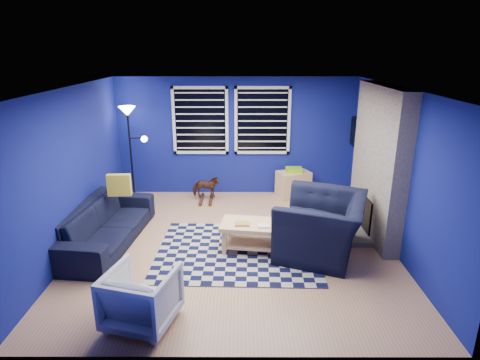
# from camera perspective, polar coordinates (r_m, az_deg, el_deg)

# --- Properties ---
(floor) EXTENTS (5.00, 5.00, 0.00)m
(floor) POSITION_cam_1_polar(r_m,az_deg,el_deg) (6.62, -0.75, -9.17)
(floor) COLOR tan
(floor) RESTS_ON ground
(ceiling) EXTENTS (5.00, 5.00, 0.00)m
(ceiling) POSITION_cam_1_polar(r_m,az_deg,el_deg) (5.90, -0.86, 12.92)
(ceiling) COLOR white
(ceiling) RESTS_ON wall_back
(wall_back) EXTENTS (5.00, 0.00, 5.00)m
(wall_back) POSITION_cam_1_polar(r_m,az_deg,el_deg) (8.56, -0.54, 6.16)
(wall_back) COLOR navy
(wall_back) RESTS_ON floor
(wall_left) EXTENTS (0.00, 5.00, 5.00)m
(wall_left) POSITION_cam_1_polar(r_m,az_deg,el_deg) (6.67, -22.82, 1.15)
(wall_left) COLOR navy
(wall_left) RESTS_ON floor
(wall_right) EXTENTS (0.00, 5.00, 5.00)m
(wall_right) POSITION_cam_1_polar(r_m,az_deg,el_deg) (6.59, 21.48, 1.13)
(wall_right) COLOR navy
(wall_right) RESTS_ON floor
(fireplace) EXTENTS (0.65, 2.00, 2.50)m
(fireplace) POSITION_cam_1_polar(r_m,az_deg,el_deg) (7.01, 18.94, 1.94)
(fireplace) COLOR gray
(fireplace) RESTS_ON floor
(window_left) EXTENTS (1.17, 0.06, 1.42)m
(window_left) POSITION_cam_1_polar(r_m,az_deg,el_deg) (8.50, -5.67, 8.38)
(window_left) COLOR black
(window_left) RESTS_ON wall_back
(window_right) EXTENTS (1.17, 0.06, 1.42)m
(window_right) POSITION_cam_1_polar(r_m,az_deg,el_deg) (8.47, 3.21, 8.40)
(window_right) COLOR black
(window_right) RESTS_ON wall_back
(tv) EXTENTS (0.07, 1.00, 0.58)m
(tv) POSITION_cam_1_polar(r_m,az_deg,el_deg) (8.38, 16.49, 6.18)
(tv) COLOR black
(tv) RESTS_ON wall_right
(rug) EXTENTS (2.56, 2.08, 0.02)m
(rug) POSITION_cam_1_polar(r_m,az_deg,el_deg) (6.41, -0.34, -10.06)
(rug) COLOR black
(rug) RESTS_ON floor
(sofa) EXTENTS (2.39, 1.14, 0.67)m
(sofa) POSITION_cam_1_polar(r_m,az_deg,el_deg) (6.89, -18.61, -5.95)
(sofa) COLOR black
(sofa) RESTS_ON floor
(armchair_big) EXTENTS (1.75, 1.64, 0.92)m
(armchair_big) POSITION_cam_1_polar(r_m,az_deg,el_deg) (6.31, 11.49, -6.37)
(armchair_big) COLOR black
(armchair_big) RESTS_ON floor
(armchair_bent) EXTENTS (0.91, 0.93, 0.69)m
(armchair_bent) POSITION_cam_1_polar(r_m,az_deg,el_deg) (4.90, -13.82, -15.86)
(armchair_bent) COLOR gray
(armchair_bent) RESTS_ON floor
(rocking_horse) EXTENTS (0.26, 0.56, 0.47)m
(rocking_horse) POSITION_cam_1_polar(r_m,az_deg,el_deg) (8.33, -4.87, -1.02)
(rocking_horse) COLOR #4D3219
(rocking_horse) RESTS_ON floor
(coffee_table) EXTENTS (1.05, 0.70, 0.49)m
(coffee_table) POSITION_cam_1_polar(r_m,az_deg,el_deg) (6.29, 1.82, -7.25)
(coffee_table) COLOR #DDB87C
(coffee_table) RESTS_ON rug
(cabinet) EXTENTS (0.77, 0.65, 0.64)m
(cabinet) POSITION_cam_1_polar(r_m,az_deg,el_deg) (8.65, 7.58, -0.51)
(cabinet) COLOR #DDB87C
(cabinet) RESTS_ON floor
(floor_lamp) EXTENTS (0.53, 0.33, 1.96)m
(floor_lamp) POSITION_cam_1_polar(r_m,az_deg,el_deg) (8.36, -15.46, 7.66)
(floor_lamp) COLOR black
(floor_lamp) RESTS_ON floor
(throw_pillow) EXTENTS (0.39, 0.14, 0.37)m
(throw_pillow) POSITION_cam_1_polar(r_m,az_deg,el_deg) (7.04, -16.81, -0.68)
(throw_pillow) COLOR gold
(throw_pillow) RESTS_ON sofa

